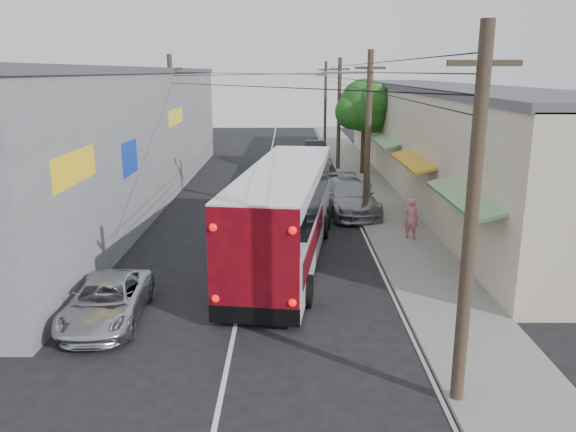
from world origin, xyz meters
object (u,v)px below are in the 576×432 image
Objects in this scene: pedestrian_near at (411,218)px; pedestrian_far at (366,192)px; coach_bus at (285,212)px; parked_car_far at (316,151)px; parked_car_mid at (324,175)px; jeepney at (107,301)px; parked_suv at (348,197)px.

pedestrian_near is 5.74m from pedestrian_far.
parked_car_far is at bearing 92.32° from coach_bus.
pedestrian_far is at bearing -77.65° from parked_car_mid.
coach_bus is 14.16m from parked_car_mid.
pedestrian_near is (2.95, -22.70, 0.22)m from parked_car_far.
pedestrian_far is (1.81, -17.07, 0.20)m from parked_car_far.
jeepney is 1.00× the size of parked_car_mid.
pedestrian_near is at bearing -80.31° from parked_car_mid.
coach_bus reaches higher than jeepney.
jeepney is 16.49m from pedestrian_far.
pedestrian_far is (1.81, -5.91, 0.21)m from parked_car_mid.
parked_car_far is 17.17m from pedestrian_far.
jeepney is 2.61× the size of pedestrian_far.
pedestrian_far is at bearing -55.34° from pedestrian_near.
parked_car_far is (0.00, 11.16, 0.01)m from parked_car_mid.
pedestrian_near is (5.33, 2.37, -0.87)m from coach_bus.
parked_car_mid is at bearing -52.48° from pedestrian_near.
parked_car_mid is 2.62× the size of pedestrian_far.
pedestrian_near is at bearing -84.23° from parked_car_far.
parked_suv is 1.32× the size of parked_car_mid.
jeepney is 20.90m from parked_car_mid.
jeepney is at bearing -130.35° from parked_suv.
pedestrian_near reaches higher than parked_suv.
coach_bus is 2.86× the size of jeepney.
parked_car_mid is (7.53, 19.49, 0.14)m from jeepney.
parked_car_far is at bearing -59.41° from pedestrian_near.
parked_car_far is (7.53, 30.65, 0.15)m from jeepney.
parked_suv is at bearing 23.85° from pedestrian_far.
pedestrian_far is at bearing 52.69° from jeepney.
parked_suv is (3.19, 7.27, -1.01)m from coach_bus.
coach_bus is at bearing 50.08° from pedestrian_far.
parked_suv is 1.26× the size of parked_car_far.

